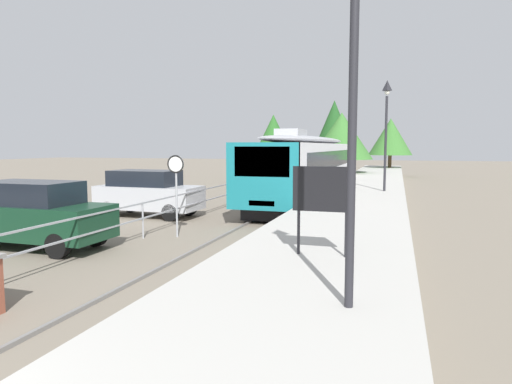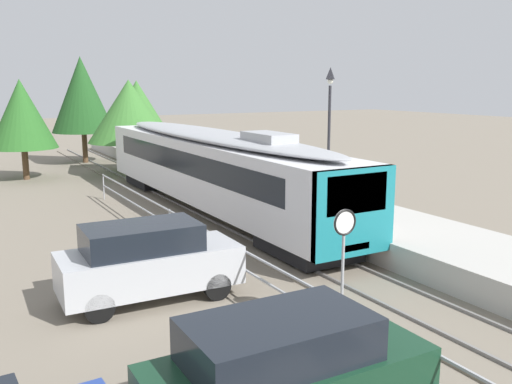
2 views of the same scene
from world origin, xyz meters
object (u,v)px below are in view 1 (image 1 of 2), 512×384
object	(u,v)px
commuter_train	(309,163)
platform_notice_board	(323,192)
platform_lamp_mid_platform	(386,114)
parked_suv_dark_green	(34,214)
speed_limit_sign	(176,175)
platform_lamp_near_end	(354,28)
parked_suv_silver	(148,193)

from	to	relation	value
commuter_train	platform_notice_board	xyz separation A→B (m)	(3.40, -16.82, 0.04)
platform_lamp_mid_platform	parked_suv_dark_green	size ratio (longest dim) A/B	1.16
speed_limit_sign	platform_lamp_near_end	bearing A→B (deg)	-49.57
platform_lamp_mid_platform	platform_notice_board	bearing A→B (deg)	-93.34
speed_limit_sign	platform_notice_board	bearing A→B (deg)	-40.20
platform_lamp_mid_platform	parked_suv_silver	world-z (taller)	platform_lamp_mid_platform
platform_lamp_near_end	platform_lamp_mid_platform	world-z (taller)	same
platform_lamp_mid_platform	speed_limit_sign	distance (m)	11.69
platform_lamp_near_end	parked_suv_dark_green	bearing A→B (deg)	153.76
commuter_train	speed_limit_sign	distance (m)	12.21
platform_lamp_near_end	speed_limit_sign	xyz separation A→B (m)	(-6.55, 7.68, -2.50)
speed_limit_sign	parked_suv_silver	world-z (taller)	speed_limit_sign
platform_lamp_mid_platform	parked_suv_dark_green	distance (m)	16.07
commuter_train	parked_suv_silver	xyz separation A→B (m)	(-5.65, -8.17, -1.09)
parked_suv_dark_green	platform_notice_board	bearing A→B (deg)	-12.58
platform_lamp_near_end	platform_notice_board	distance (m)	3.84
platform_notice_board	parked_suv_silver	bearing A→B (deg)	136.29
platform_lamp_mid_platform	speed_limit_sign	size ratio (longest dim) A/B	1.91
platform_lamp_mid_platform	platform_notice_board	xyz separation A→B (m)	(-0.83, -14.19, -2.44)
commuter_train	platform_lamp_near_end	distance (m)	20.27
platform_lamp_near_end	platform_lamp_mid_platform	xyz separation A→B (m)	(0.00, 17.04, 0.00)
platform_lamp_near_end	platform_lamp_mid_platform	distance (m)	17.04
commuter_train	parked_suv_dark_green	world-z (taller)	commuter_train
commuter_train	parked_suv_dark_green	size ratio (longest dim) A/B	4.22
commuter_train	platform_lamp_near_end	world-z (taller)	platform_lamp_near_end
platform_lamp_near_end	parked_suv_silver	distance (m)	15.58
commuter_train	platform_lamp_mid_platform	xyz separation A→B (m)	(4.23, -2.64, 2.48)
platform_notice_board	speed_limit_sign	bearing A→B (deg)	139.80
commuter_train	parked_suv_dark_green	xyz separation A→B (m)	(-5.65, -14.80, -1.09)
parked_suv_silver	speed_limit_sign	bearing A→B (deg)	-48.89
platform_notice_board	parked_suv_dark_green	world-z (taller)	platform_notice_board
platform_notice_board	speed_limit_sign	world-z (taller)	speed_limit_sign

